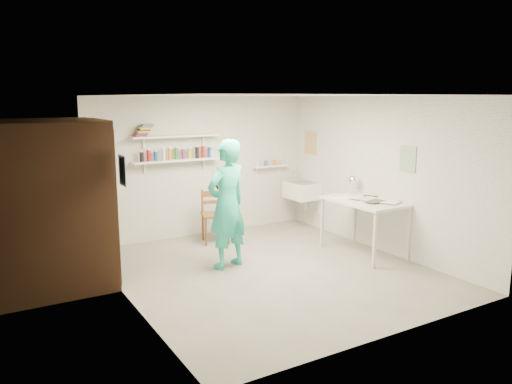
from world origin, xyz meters
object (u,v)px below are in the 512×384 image
wooden_chair (215,215)px  belfast_sink (302,190)px  man (227,204)px  work_table (364,227)px  wall_clock (224,180)px  desk_lamp (353,180)px

wooden_chair → belfast_sink: bearing=18.6°
man → wooden_chair: man is taller
wooden_chair → work_table: bearing=-28.8°
wall_clock → wooden_chair: size_ratio=0.35×
desk_lamp → man: bearing=179.4°
man → work_table: size_ratio=1.44×
wooden_chair → wall_clock: bearing=-92.1°
belfast_sink → wooden_chair: bearing=-178.0°
belfast_sink → man: size_ratio=0.33×
man → wall_clock: (0.06, 0.21, 0.30)m
wall_clock → desk_lamp: wall_clock is taller
man → desk_lamp: 2.29m
wooden_chair → work_table: wooden_chair is taller
work_table → desk_lamp: (0.21, 0.51, 0.64)m
belfast_sink → desk_lamp: bearing=-85.5°
belfast_sink → work_table: size_ratio=0.47×
wall_clock → work_table: 2.29m
wall_clock → work_table: bearing=-36.4°
man → wooden_chair: 1.32m
belfast_sink → wall_clock: size_ratio=1.84×
man → desk_lamp: bearing=163.2°
man → work_table: man is taller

